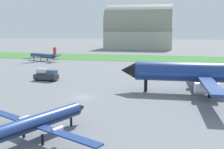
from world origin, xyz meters
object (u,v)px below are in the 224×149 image
Objects in this scene: airplane_taxiing_turboprop at (43,56)px; airplane_foreground_turboprop at (36,122)px; fuel_truck_midfield at (46,75)px; airplane_midfield_jet at (202,73)px.

airplane_taxiing_turboprop is 0.99× the size of airplane_foreground_turboprop.
airplane_foreground_turboprop reaches higher than fuel_truck_midfield.
airplane_taxiing_turboprop reaches higher than fuel_truck_midfield.
fuel_truck_midfield is at bearing -11.87° from airplane_midfield_jet.
airplane_taxiing_turboprop is (-60.68, 47.24, -2.36)m from airplane_midfield_jet.
airplane_taxiing_turboprop is at bearing 50.50° from airplane_foreground_turboprop.
airplane_taxiing_turboprop is 2.95× the size of fuel_truck_midfield.
fuel_truck_midfield is (-39.45, 6.58, -3.03)m from airplane_midfield_jet.
airplane_foreground_turboprop is 2.97× the size of fuel_truck_midfield.
airplane_midfield_jet is 1.85× the size of airplane_taxiing_turboprop.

